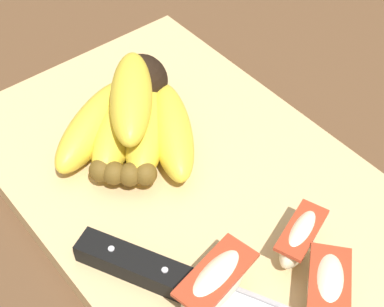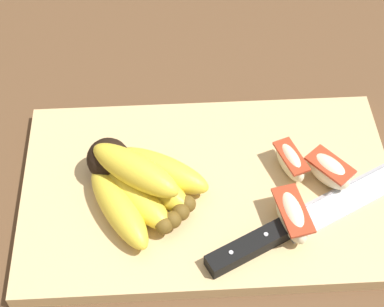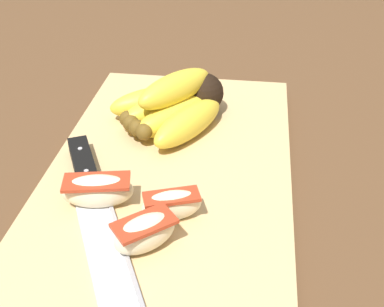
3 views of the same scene
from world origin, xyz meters
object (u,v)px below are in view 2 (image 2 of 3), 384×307
(apple_wedge_near, at_px, (290,159))
(apple_wedge_middle, at_px, (329,171))
(chefs_knife, at_px, (284,229))
(apple_wedge_far, at_px, (292,215))
(banana_bunch, at_px, (137,182))

(apple_wedge_near, relative_size, apple_wedge_middle, 0.97)
(chefs_knife, height_order, apple_wedge_far, apple_wedge_far)
(chefs_knife, bearing_deg, apple_wedge_middle, -131.73)
(banana_bunch, xyz_separation_m, apple_wedge_near, (-0.18, -0.03, -0.01))
(apple_wedge_middle, distance_m, apple_wedge_far, 0.08)
(apple_wedge_middle, relative_size, apple_wedge_far, 0.85)
(apple_wedge_near, relative_size, apple_wedge_far, 0.82)
(apple_wedge_near, bearing_deg, apple_wedge_far, 82.63)
(banana_bunch, height_order, apple_wedge_far, banana_bunch)
(chefs_knife, bearing_deg, apple_wedge_far, -131.07)
(apple_wedge_near, xyz_separation_m, apple_wedge_far, (0.01, 0.08, 0.00))
(apple_wedge_near, distance_m, apple_wedge_far, 0.08)
(apple_wedge_far, bearing_deg, apple_wedge_middle, -131.84)
(banana_bunch, relative_size, apple_wedge_far, 2.10)
(banana_bunch, xyz_separation_m, apple_wedge_middle, (-0.23, -0.01, -0.01))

